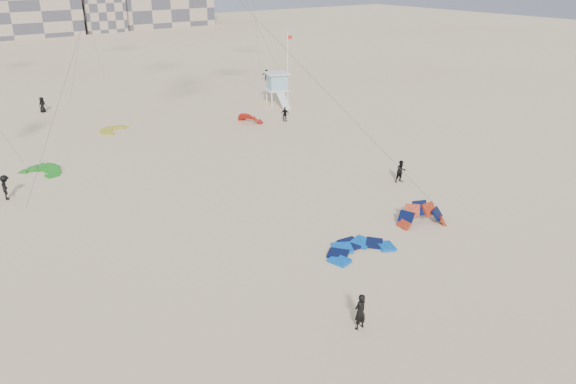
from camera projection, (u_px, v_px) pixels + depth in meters
ground at (325, 296)px, 29.59m from camera, size 320.00×320.00×0.00m
kite_ground_blue at (359, 252)px, 34.14m from camera, size 4.46×4.65×0.74m
kite_ground_orange at (422, 224)px, 37.74m from camera, size 4.35×4.33×3.33m
kite_ground_green at (42, 172)px, 46.99m from camera, size 4.98×4.91×1.55m
kite_ground_red_far at (250, 122)px, 61.71m from camera, size 3.89×3.83×3.03m
kite_ground_yellow at (113, 131)px, 58.59m from camera, size 4.66×4.68×0.58m
kitesurfer_main at (360, 312)px, 26.65m from camera, size 0.70×0.48×1.89m
kitesurfer_b at (401, 171)px, 44.63m from camera, size 1.00×0.86×1.81m
kitesurfer_c at (6, 187)px, 41.32m from camera, size 0.90×1.33×1.90m
kitesurfer_d at (285, 114)px, 61.72m from camera, size 0.95×0.97×1.64m
kitesurfer_e at (42, 105)px, 65.51m from camera, size 1.03×0.86×1.81m
kitesurfer_f at (266, 75)px, 83.23m from camera, size 1.06×1.56×1.62m
lifeguard_tower_near at (277, 89)px, 69.06m from camera, size 3.38×5.63×3.85m
flagpole at (288, 68)px, 67.98m from camera, size 0.70×0.11×8.57m
condo_mid at (2, 10)px, 130.06m from camera, size 32.00×16.00×12.00m
condo_fill_right at (100, 11)px, 140.90m from camera, size 10.00×10.00×10.00m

